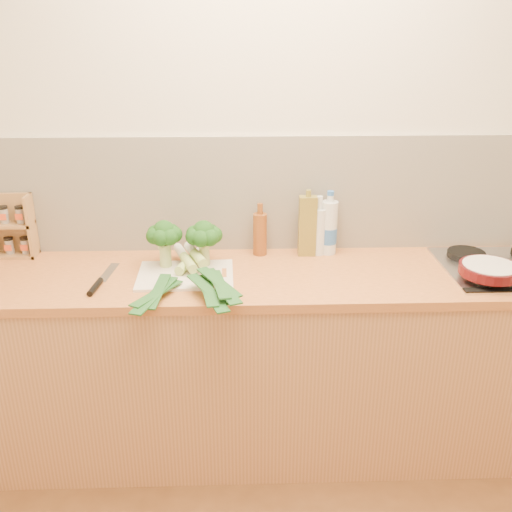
{
  "coord_description": "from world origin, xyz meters",
  "views": [
    {
      "loc": [
        -0.18,
        -1.07,
        1.91
      ],
      "look_at": [
        -0.1,
        1.1,
        1.02
      ],
      "focal_mm": 40.0,
      "sensor_mm": 36.0,
      "label": 1
    }
  ],
  "objects": [
    {
      "name": "chopping_board",
      "position": [
        -0.4,
        1.17,
        0.91
      ],
      "size": [
        0.41,
        0.31,
        0.01
      ],
      "primitive_type": "cube",
      "rotation": [
        0.0,
        0.0,
        0.02
      ],
      "color": "beige",
      "rests_on": "counter"
    },
    {
      "name": "broccoli_left",
      "position": [
        -0.5,
        1.26,
        1.06
      ],
      "size": [
        0.16,
        0.16,
        0.21
      ],
      "color": "#A8BC6D",
      "rests_on": "chopping_board"
    },
    {
      "name": "gas_hob",
      "position": [
        1.02,
        1.2,
        0.91
      ],
      "size": [
        0.58,
        0.5,
        0.04
      ],
      "color": "silver",
      "rests_on": "counter"
    },
    {
      "name": "oil_tin",
      "position": [
        0.14,
        1.4,
        1.04
      ],
      "size": [
        0.08,
        0.05,
        0.31
      ],
      "color": "olive",
      "rests_on": "counter"
    },
    {
      "name": "skillet",
      "position": [
        0.87,
        1.07,
        0.96
      ],
      "size": [
        0.34,
        0.25,
        0.04
      ],
      "rotation": [
        0.0,
        0.0,
        0.42
      ],
      "color": "#430B0E",
      "rests_on": "gas_hob"
    },
    {
      "name": "glass_bottle",
      "position": [
        0.2,
        1.42,
        1.02
      ],
      "size": [
        0.07,
        0.07,
        0.28
      ],
      "color": "silver",
      "rests_on": "counter"
    },
    {
      "name": "amber_bottle",
      "position": [
        -0.07,
        1.42,
        1.0
      ],
      "size": [
        0.06,
        0.06,
        0.25
      ],
      "color": "brown",
      "rests_on": "counter"
    },
    {
      "name": "water_bottle",
      "position": [
        0.25,
        1.42,
        1.02
      ],
      "size": [
        0.08,
        0.08,
        0.28
      ],
      "color": "silver",
      "rests_on": "counter"
    },
    {
      "name": "leek_front",
      "position": [
        -0.43,
        1.13,
        0.94
      ],
      "size": [
        0.25,
        0.63,
        0.04
      ],
      "rotation": [
        0.0,
        0.0,
        -0.31
      ],
      "color": "white",
      "rests_on": "chopping_board"
    },
    {
      "name": "chefs_knife",
      "position": [
        -0.76,
        1.09,
        0.91
      ],
      "size": [
        0.07,
        0.34,
        0.02
      ],
      "rotation": [
        0.0,
        0.0,
        -0.11
      ],
      "color": "silver",
      "rests_on": "counter"
    },
    {
      "name": "leek_mid",
      "position": [
        -0.37,
        1.13,
        0.95
      ],
      "size": [
        0.27,
        0.67,
        0.04
      ],
      "rotation": [
        0.0,
        0.0,
        0.33
      ],
      "color": "white",
      "rests_on": "chopping_board"
    },
    {
      "name": "leek_back",
      "position": [
        -0.32,
        1.12,
        0.97
      ],
      "size": [
        0.26,
        0.61,
        0.04
      ],
      "rotation": [
        0.0,
        0.0,
        0.35
      ],
      "color": "white",
      "rests_on": "chopping_board"
    },
    {
      "name": "room_shell",
      "position": [
        0.0,
        1.49,
        1.17
      ],
      "size": [
        3.5,
        3.5,
        3.5
      ],
      "color": "beige",
      "rests_on": "ground"
    },
    {
      "name": "counter",
      "position": [
        0.0,
        1.2,
        0.45
      ],
      "size": [
        3.2,
        0.62,
        0.9
      ],
      "color": "#BA7F4D",
      "rests_on": "ground"
    },
    {
      "name": "spice_rack",
      "position": [
        -1.24,
        1.44,
        1.03
      ],
      "size": [
        0.24,
        0.1,
        0.29
      ],
      "color": "#9E6F43",
      "rests_on": "counter"
    },
    {
      "name": "broccoli_right",
      "position": [
        -0.33,
        1.27,
        1.05
      ],
      "size": [
        0.16,
        0.16,
        0.21
      ],
      "color": "#A8BC6D",
      "rests_on": "chopping_board"
    }
  ]
}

